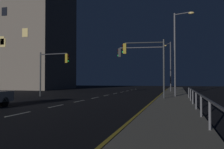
# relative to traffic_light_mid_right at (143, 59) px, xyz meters

# --- Properties ---
(ground_plane) EXTENTS (112.00, 112.00, 0.00)m
(ground_plane) POSITION_rel_traffic_light_mid_right_xyz_m (-4.39, -6.43, -4.00)
(ground_plane) COLOR black
(ground_plane) RESTS_ON ground
(sidewalk_right) EXTENTS (2.89, 77.00, 0.14)m
(sidewalk_right) POSITION_rel_traffic_light_mid_right_xyz_m (3.26, -6.43, -3.93)
(sidewalk_right) COLOR gray
(sidewalk_right) RESTS_ON ground
(lane_markings_center) EXTENTS (0.14, 50.00, 0.01)m
(lane_markings_center) POSITION_rel_traffic_light_mid_right_xyz_m (-4.39, -2.93, -4.00)
(lane_markings_center) COLOR silver
(lane_markings_center) RESTS_ON ground
(lane_edge_line) EXTENTS (0.14, 53.00, 0.01)m
(lane_edge_line) POSITION_rel_traffic_light_mid_right_xyz_m (1.57, -1.43, -4.00)
(lane_edge_line) COLOR gold
(lane_edge_line) RESTS_ON ground
(traffic_light_mid_right) EXTENTS (5.01, 0.69, 5.40)m
(traffic_light_mid_right) POSITION_rel_traffic_light_mid_right_xyz_m (0.00, 0.00, 0.00)
(traffic_light_mid_right) COLOR #38383D
(traffic_light_mid_right) RESTS_ON sidewalk_right
(traffic_light_mid_left) EXTENTS (3.71, 0.64, 4.82)m
(traffic_light_mid_left) POSITION_rel_traffic_light_mid_right_xyz_m (-9.28, -2.64, -0.60)
(traffic_light_mid_left) COLOR #2D3033
(traffic_light_mid_left) RESTS_ON ground
(traffic_light_far_right) EXTENTS (3.84, 0.65, 5.31)m
(traffic_light_far_right) POSITION_rel_traffic_light_mid_right_xyz_m (0.76, -3.87, -0.13)
(traffic_light_far_right) COLOR #2D3033
(traffic_light_far_right) RESTS_ON sidewalk_right
(street_lamp_median) EXTENTS (1.96, 0.86, 8.47)m
(street_lamp_median) POSITION_rel_traffic_light_mid_right_xyz_m (3.59, -0.63, 1.14)
(street_lamp_median) COLOR #4C4C51
(street_lamp_median) RESTS_ON sidewalk_right
(street_lamp_across_street) EXTENTS (1.24, 2.01, 7.20)m
(street_lamp_across_street) POSITION_rel_traffic_light_mid_right_xyz_m (2.47, 10.43, 0.50)
(street_lamp_across_street) COLOR #38383D
(street_lamp_across_street) RESTS_ON sidewalk_right
(barrier_fence) EXTENTS (0.09, 23.25, 0.98)m
(barrier_fence) POSITION_rel_traffic_light_mid_right_xyz_m (4.56, -14.35, -3.13)
(barrier_fence) COLOR #59595E
(barrier_fence) RESTS_ON sidewalk_right
(building_distant) EXTENTS (21.04, 12.98, 20.90)m
(building_distant) POSITION_rel_traffic_light_mid_right_xyz_m (-28.38, 16.42, 6.45)
(building_distant) COLOR #6B6056
(building_distant) RESTS_ON ground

